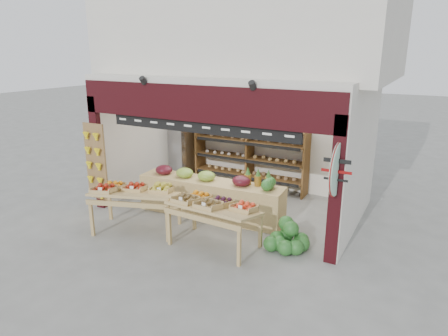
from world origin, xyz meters
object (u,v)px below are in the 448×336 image
display_table_left (131,192)px  cardboard_stack (192,192)px  back_shelving (250,146)px  mid_counter (210,197)px  watermelon_pile (287,239)px  refrigerator (182,147)px  display_table_right (212,205)px

display_table_left → cardboard_stack: bearing=81.9°
back_shelving → display_table_left: size_ratio=1.66×
cardboard_stack → mid_counter: (0.83, -0.54, 0.20)m
watermelon_pile → refrigerator: bearing=146.6°
refrigerator → cardboard_stack: bearing=-32.7°
display_table_left → watermelon_pile: size_ratio=2.38×
display_table_right → watermelon_pile: bearing=20.8°
back_shelving → mid_counter: back_shelving is taller
watermelon_pile → mid_counter: bearing=162.0°
refrigerator → mid_counter: (2.18, -2.13, -0.46)m
mid_counter → display_table_right: mid_counter is taller
mid_counter → cardboard_stack: bearing=147.0°
refrigerator → watermelon_pile: bearing=-16.3°
display_table_left → watermelon_pile: display_table_left is taller
back_shelving → refrigerator: back_shelving is taller
refrigerator → watermelon_pile: (4.27, -2.81, -0.71)m
refrigerator → mid_counter: 3.08m
refrigerator → cardboard_stack: (1.35, -1.59, -0.66)m
refrigerator → back_shelving: bearing=19.6°
mid_counter → display_table_left: 1.77m
mid_counter → display_table_right: 1.45m
cardboard_stack → display_table_right: 2.41m
back_shelving → display_table_right: size_ratio=1.86×
cardboard_stack → mid_counter: size_ratio=0.31×
back_shelving → display_table_left: back_shelving is taller
watermelon_pile → cardboard_stack: bearing=157.3°
refrigerator → cardboard_stack: 2.19m
watermelon_pile → display_table_left: bearing=-168.3°
refrigerator → watermelon_pile: size_ratio=2.27×
watermelon_pile → display_table_right: bearing=-159.2°
refrigerator → display_table_left: size_ratio=0.96×
back_shelving → cardboard_stack: bearing=-114.7°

